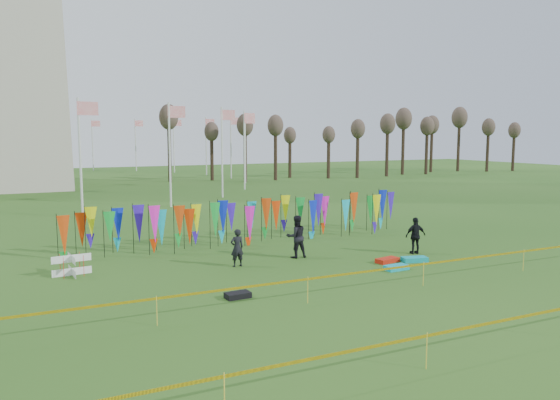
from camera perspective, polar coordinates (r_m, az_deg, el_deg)
name	(u,v)px	position (r m, az deg, el deg)	size (l,w,h in m)	color
ground	(326,280)	(21.25, 4.87, -8.36)	(160.00, 160.00, 0.00)	#234C15
banner_row	(253,218)	(28.04, -2.80, -1.86)	(18.64, 0.64, 2.21)	black
caution_tape_near	(354,274)	(19.12, 7.69, -7.71)	(26.00, 0.02, 0.90)	yellow
caution_tape_far	(480,327)	(14.88, 20.14, -12.33)	(26.00, 0.02, 0.90)	yellow
tree_line	(367,130)	(74.85, 9.07, 7.21)	(53.92, 1.92, 7.84)	#36241B
box_kite	(72,265)	(23.25, -20.93, -6.37)	(0.77, 0.77, 0.85)	red
person_left	(237,248)	(23.21, -4.51, -5.00)	(0.59, 0.43, 1.61)	black
person_mid	(296,237)	(24.78, 1.72, -3.84)	(0.94, 0.58, 1.94)	black
person_right	(416,236)	(26.37, 13.98, -3.63)	(1.01, 0.57, 1.72)	black
kite_bag_turquoise	(396,267)	(23.23, 12.07, -6.91)	(1.01, 0.50, 0.20)	#0DACC3
kite_bag_red	(387,260)	(24.47, 11.16, -6.19)	(1.07, 0.49, 0.20)	red
kite_bag_black	(238,295)	(19.00, -4.44, -9.88)	(0.85, 0.49, 0.20)	black
kite_bag_teal	(414,259)	(24.87, 13.88, -6.04)	(1.10, 0.53, 0.21)	#0CA6AE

